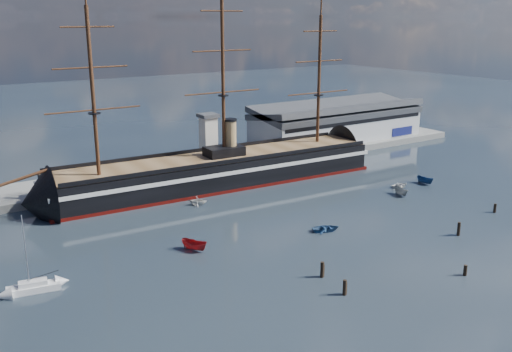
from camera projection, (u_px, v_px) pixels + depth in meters
ground at (266, 203)px, 137.16m from camera, size 600.00×600.00×0.00m
quay at (225, 166)px, 171.32m from camera, size 180.00×18.00×2.00m
warehouse at (337, 122)px, 198.09m from camera, size 63.00×21.00×11.60m
quay_tower at (208, 139)px, 162.54m from camera, size 5.00×5.00×15.00m
warship at (212, 171)px, 150.31m from camera, size 113.27×20.73×53.94m
sailboat at (33, 287)px, 93.06m from camera, size 8.66×3.93×13.37m
motorboat_a at (195, 250)px, 109.64m from camera, size 7.06×5.19×2.67m
motorboat_b at (326, 231)px, 119.57m from camera, size 2.58×3.89×1.69m
motorboat_c at (401, 195)px, 143.40m from camera, size 6.42×3.42×2.44m
motorboat_d at (198, 205)px, 135.93m from camera, size 6.73×7.17×2.52m
motorboat_e at (400, 187)px, 150.44m from camera, size 1.28×3.14×1.46m
motorboat_f at (425, 184)px, 153.40m from camera, size 6.08×2.51×2.39m
piling_near_left at (344, 295)px, 92.11m from camera, size 0.64×0.64×3.33m
piling_near_mid at (465, 275)px, 99.06m from camera, size 0.64×0.64×2.63m
piling_near_right at (458, 235)px, 117.14m from camera, size 0.64×0.64×3.59m
piling_far_right at (494, 212)px, 130.90m from camera, size 0.64×0.64×2.81m
piling_extra at (322, 277)px, 98.36m from camera, size 0.64×0.64×3.54m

